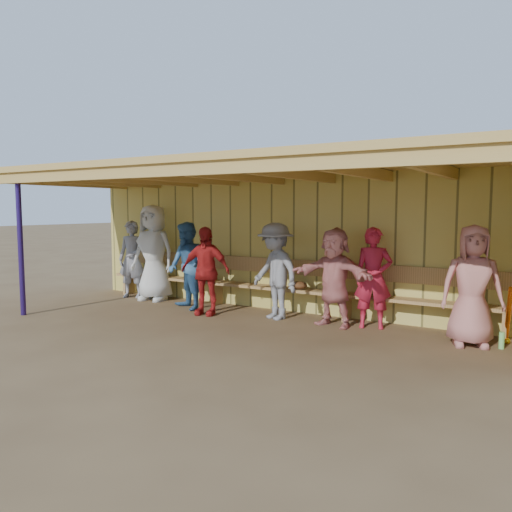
{
  "coord_description": "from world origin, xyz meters",
  "views": [
    {
      "loc": [
        4.17,
        -6.51,
        1.82
      ],
      "look_at": [
        0.0,
        0.35,
        1.05
      ],
      "focal_mm": 35.0,
      "sensor_mm": 36.0,
      "label": 1
    }
  ],
  "objects": [
    {
      "name": "dugout_equipment",
      "position": [
        -0.63,
        0.99,
        0.49
      ],
      "size": [
        7.3,
        0.62,
        0.8
      ],
      "color": "orange",
      "rests_on": "ground"
    },
    {
      "name": "player_f",
      "position": [
        1.25,
        0.61,
        0.77
      ],
      "size": [
        1.47,
        0.67,
        1.53
      ],
      "primitive_type": "imported",
      "rotation": [
        0.0,
        0.0,
        -0.16
      ],
      "color": "#D67F78",
      "rests_on": "ground"
    },
    {
      "name": "player_g",
      "position": [
        1.8,
        0.81,
        0.77
      ],
      "size": [
        0.64,
        0.52,
        1.54
      ],
      "primitive_type": "imported",
      "rotation": [
        0.0,
        0.0,
        0.3
      ],
      "color": "#B91D34",
      "rests_on": "ground"
    },
    {
      "name": "player_e",
      "position": [
        0.23,
        0.59,
        0.79
      ],
      "size": [
        1.17,
        0.94,
        1.59
      ],
      "primitive_type": "imported",
      "rotation": [
        0.0,
        0.0,
        -0.39
      ],
      "color": "gray",
      "rests_on": "ground"
    },
    {
      "name": "player_a",
      "position": [
        -3.23,
        0.81,
        0.79
      ],
      "size": [
        0.66,
        0.54,
        1.57
      ],
      "primitive_type": "imported",
      "rotation": [
        0.0,
        0.0,
        0.33
      ],
      "color": "gray",
      "rests_on": "ground"
    },
    {
      "name": "player_c",
      "position": [
        -1.51,
        0.44,
        0.79
      ],
      "size": [
        0.95,
        0.87,
        1.58
      ],
      "primitive_type": "imported",
      "rotation": [
        0.0,
        0.0,
        -0.43
      ],
      "color": "#356594",
      "rests_on": "ground"
    },
    {
      "name": "dugout_structure",
      "position": [
        0.39,
        0.69,
        1.69
      ],
      "size": [
        8.8,
        3.2,
        2.5
      ],
      "color": "#CDBB57",
      "rests_on": "ground"
    },
    {
      "name": "player_b",
      "position": [
        -2.65,
        0.81,
        0.94
      ],
      "size": [
        0.99,
        0.71,
        1.89
      ],
      "primitive_type": "imported",
      "rotation": [
        0.0,
        0.0,
        0.13
      ],
      "color": "silver",
      "rests_on": "ground"
    },
    {
      "name": "player_d",
      "position": [
        -0.96,
        0.26,
        0.75
      ],
      "size": [
        0.94,
        0.55,
        1.51
      ],
      "primitive_type": "imported",
      "rotation": [
        0.0,
        0.0,
        0.21
      ],
      "color": "#AF1D1C",
      "rests_on": "ground"
    },
    {
      "name": "ground",
      "position": [
        0.0,
        0.0,
        0.0
      ],
      "size": [
        90.0,
        90.0,
        0.0
      ],
      "primitive_type": "plane",
      "color": "brown",
      "rests_on": "ground"
    },
    {
      "name": "bench",
      "position": [
        0.0,
        1.12,
        0.53
      ],
      "size": [
        7.6,
        0.34,
        0.93
      ],
      "color": "#B2884C",
      "rests_on": "ground"
    },
    {
      "name": "player_h",
      "position": [
        3.23,
        0.52,
        0.81
      ],
      "size": [
        0.91,
        0.73,
        1.61
      ],
      "primitive_type": "imported",
      "rotation": [
        0.0,
        0.0,
        0.32
      ],
      "color": "#BC7169",
      "rests_on": "ground"
    }
  ]
}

